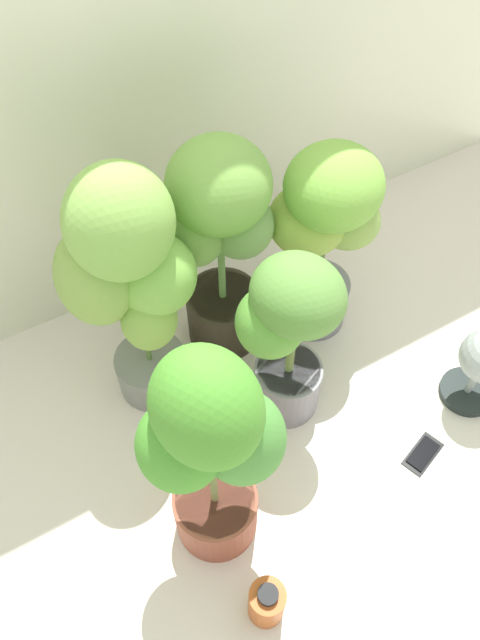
# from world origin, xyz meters

# --- Properties ---
(ground_plane) EXTENTS (8.00, 8.00, 0.00)m
(ground_plane) POSITION_xyz_m (0.00, 0.00, 0.00)
(ground_plane) COLOR silver
(ground_plane) RESTS_ON ground
(mylar_back_wall) EXTENTS (3.20, 0.01, 2.00)m
(mylar_back_wall) POSITION_xyz_m (0.00, 0.86, 1.00)
(mylar_back_wall) COLOR silver
(mylar_back_wall) RESTS_ON ground
(potted_plant_back_right) EXTENTS (0.41, 0.34, 0.74)m
(potted_plant_back_right) POSITION_xyz_m (0.31, 0.40, 0.46)
(potted_plant_back_right) COLOR slate
(potted_plant_back_right) RESTS_ON ground
(potted_plant_back_left) EXTENTS (0.44, 0.34, 0.91)m
(potted_plant_back_left) POSITION_xyz_m (-0.31, 0.42, 0.55)
(potted_plant_back_left) COLOR gray
(potted_plant_back_left) RESTS_ON ground
(potted_plant_center) EXTENTS (0.35, 0.34, 0.67)m
(potted_plant_center) POSITION_xyz_m (0.03, 0.16, 0.39)
(potted_plant_center) COLOR gray
(potted_plant_center) RESTS_ON ground
(potted_plant_front_left) EXTENTS (0.37, 0.31, 0.86)m
(potted_plant_front_left) POSITION_xyz_m (-0.34, -0.10, 0.50)
(potted_plant_front_left) COLOR #9B503B
(potted_plant_front_left) RESTS_ON ground
(potted_plant_back_center) EXTENTS (0.40, 0.37, 0.83)m
(potted_plant_back_center) POSITION_xyz_m (-0.01, 0.49, 0.49)
(potted_plant_back_center) COLOR #302A1E
(potted_plant_back_center) RESTS_ON ground
(cell_phone) EXTENTS (0.16, 0.11, 0.01)m
(cell_phone) POSITION_xyz_m (0.32, -0.23, 0.00)
(cell_phone) COLOR black
(cell_phone) RESTS_ON ground
(nutrient_bottle) EXTENTS (0.10, 0.10, 0.19)m
(nutrient_bottle) POSITION_xyz_m (-0.34, -0.37, 0.09)
(nutrient_bottle) COLOR #BD561F
(nutrient_bottle) RESTS_ON ground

